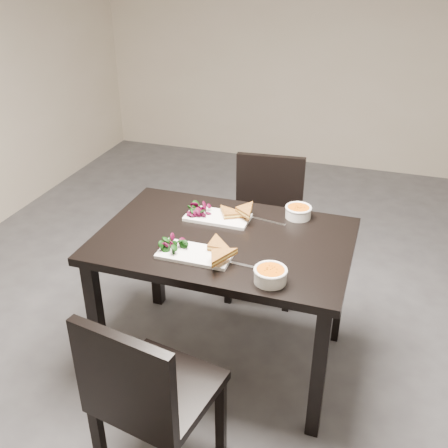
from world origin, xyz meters
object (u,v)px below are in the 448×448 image
table (224,255)px  soup_bowl_far (298,211)px  plate_near (195,254)px  chair_near (146,394)px  soup_bowl_near (270,274)px  chair_far (266,218)px  plate_far (218,217)px

table → soup_bowl_far: soup_bowl_far is taller
soup_bowl_far → plate_near: bearing=-125.5°
plate_near → chair_near: bearing=-88.2°
soup_bowl_near → plate_near: bearing=166.0°
chair_near → plate_near: 0.64m
chair_near → soup_bowl_near: bearing=64.7°
chair_far → plate_near: chair_far is taller
table → soup_bowl_far: size_ratio=8.87×
soup_bowl_near → chair_near: bearing=-125.3°
plate_near → soup_bowl_far: soup_bowl_far is taller
chair_far → plate_near: bearing=-101.2°
chair_far → soup_bowl_near: size_ratio=6.02×
chair_near → soup_bowl_near: (0.35, 0.49, 0.30)m
soup_bowl_far → chair_near: bearing=-107.5°
plate_near → plate_far: 0.37m
table → plate_near: plate_near is taller
table → chair_far: chair_far is taller
soup_bowl_far → soup_bowl_near: bearing=-89.7°
table → chair_near: (-0.05, -0.78, -0.17)m
chair_near → chair_far: (0.08, 1.53, 0.00)m
plate_near → chair_far: bearing=84.2°
soup_bowl_near → soup_bowl_far: (-0.00, 0.60, -0.00)m
chair_far → soup_bowl_far: chair_far is taller
plate_near → soup_bowl_near: size_ratio=2.34×
chair_near → plate_near: chair_near is taller
plate_near → soup_bowl_near: (0.37, -0.09, 0.03)m
table → soup_bowl_near: (0.30, -0.29, 0.13)m
chair_near → plate_near: (-0.02, 0.58, 0.27)m
table → plate_near: 0.24m
soup_bowl_near → plate_far: 0.60m
chair_near → soup_bowl_far: 1.18m
table → plate_far: size_ratio=3.71×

